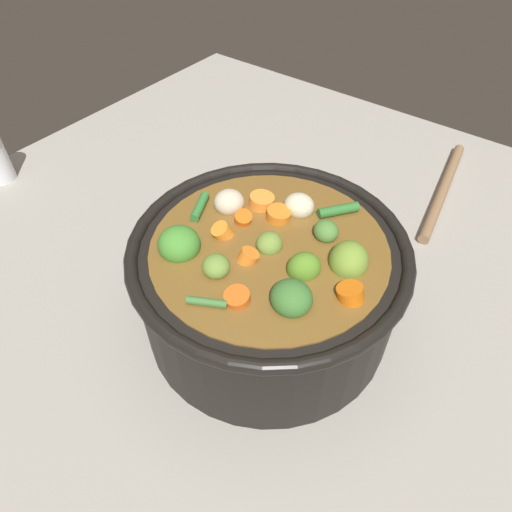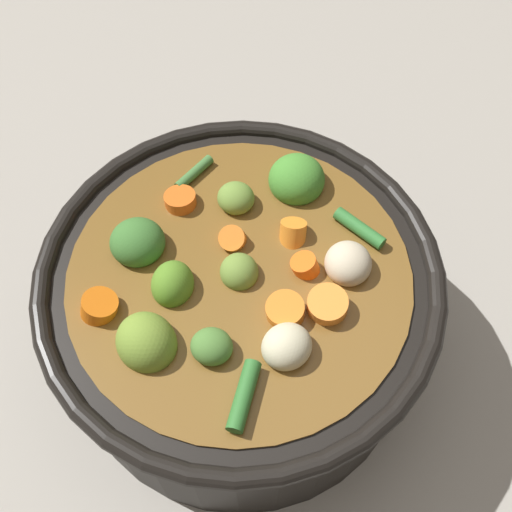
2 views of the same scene
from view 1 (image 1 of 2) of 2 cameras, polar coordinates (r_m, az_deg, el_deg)
The scene contains 3 objects.
ground_plane at distance 0.55m, azimuth 1.40°, elevation -7.51°, with size 1.10×1.10×0.00m, color #9E998E.
cooking_pot at distance 0.50m, azimuth 1.53°, elevation -3.04°, with size 0.29×0.29×0.14m.
wooden_spoon at distance 0.76m, azimuth 26.98°, elevation 6.01°, with size 0.20×0.25×0.02m.
Camera 1 is at (0.19, -0.27, 0.44)m, focal length 32.23 mm.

